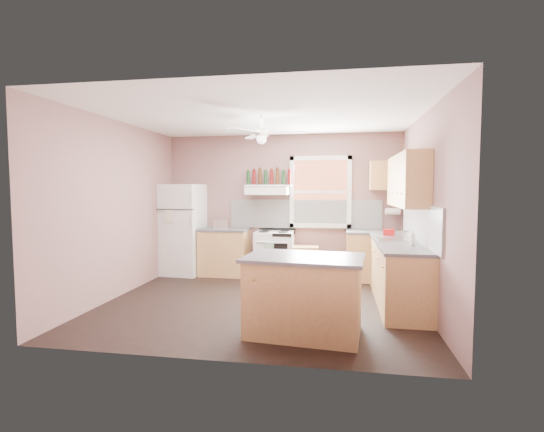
% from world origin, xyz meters
% --- Properties ---
extents(floor, '(4.50, 4.50, 0.00)m').
position_xyz_m(floor, '(0.00, 0.00, 0.00)').
color(floor, black).
rests_on(floor, ground).
extents(ceiling, '(4.50, 4.50, 0.00)m').
position_xyz_m(ceiling, '(0.00, 0.00, 2.70)').
color(ceiling, white).
rests_on(ceiling, ground).
extents(wall_back, '(4.50, 0.05, 2.70)m').
position_xyz_m(wall_back, '(0.00, 2.02, 1.35)').
color(wall_back, '#825C59').
rests_on(wall_back, ground).
extents(wall_right, '(0.05, 4.00, 2.70)m').
position_xyz_m(wall_right, '(2.27, 0.00, 1.35)').
color(wall_right, '#825C59').
rests_on(wall_right, ground).
extents(wall_left, '(0.05, 4.00, 2.70)m').
position_xyz_m(wall_left, '(-2.27, 0.00, 1.35)').
color(wall_left, '#825C59').
rests_on(wall_left, ground).
extents(backsplash_back, '(2.90, 0.03, 0.55)m').
position_xyz_m(backsplash_back, '(0.45, 1.99, 1.18)').
color(backsplash_back, white).
rests_on(backsplash_back, wall_back).
extents(backsplash_right, '(0.03, 2.60, 0.55)m').
position_xyz_m(backsplash_right, '(2.23, 0.30, 1.18)').
color(backsplash_right, white).
rests_on(backsplash_right, wall_right).
extents(window_view, '(1.00, 0.02, 1.20)m').
position_xyz_m(window_view, '(0.75, 1.98, 1.60)').
color(window_view, brown).
rests_on(window_view, wall_back).
extents(window_frame, '(1.16, 0.07, 1.36)m').
position_xyz_m(window_frame, '(0.75, 1.96, 1.60)').
color(window_frame, white).
rests_on(window_frame, wall_back).
extents(refrigerator, '(0.78, 0.76, 1.75)m').
position_xyz_m(refrigerator, '(-1.90, 1.66, 0.87)').
color(refrigerator, white).
rests_on(refrigerator, floor).
extents(base_cabinet_left, '(0.90, 0.60, 0.86)m').
position_xyz_m(base_cabinet_left, '(-1.06, 1.70, 0.43)').
color(base_cabinet_left, '#B77B4C').
rests_on(base_cabinet_left, floor).
extents(counter_left, '(0.92, 0.62, 0.04)m').
position_xyz_m(counter_left, '(-1.06, 1.70, 0.88)').
color(counter_left, '#4A4A4D').
rests_on(counter_left, base_cabinet_left).
extents(toaster, '(0.32, 0.24, 0.18)m').
position_xyz_m(toaster, '(-1.12, 1.63, 0.99)').
color(toaster, silver).
rests_on(toaster, counter_left).
extents(stove, '(0.73, 0.66, 0.86)m').
position_xyz_m(stove, '(-0.08, 1.70, 0.43)').
color(stove, white).
rests_on(stove, floor).
extents(range_hood, '(0.78, 0.50, 0.14)m').
position_xyz_m(range_hood, '(-0.23, 1.75, 1.62)').
color(range_hood, white).
rests_on(range_hood, wall_back).
extents(bottle_shelf, '(0.90, 0.26, 0.03)m').
position_xyz_m(bottle_shelf, '(-0.23, 1.87, 1.72)').
color(bottle_shelf, white).
rests_on(bottle_shelf, range_hood).
extents(cart, '(0.59, 0.42, 0.56)m').
position_xyz_m(cart, '(0.46, 1.66, 0.28)').
color(cart, '#B77B4C').
rests_on(cart, floor).
extents(base_cabinet_corner, '(1.00, 0.60, 0.86)m').
position_xyz_m(base_cabinet_corner, '(1.75, 1.70, 0.43)').
color(base_cabinet_corner, '#B77B4C').
rests_on(base_cabinet_corner, floor).
extents(base_cabinet_right, '(0.60, 2.20, 0.86)m').
position_xyz_m(base_cabinet_right, '(1.95, 0.30, 0.43)').
color(base_cabinet_right, '#B77B4C').
rests_on(base_cabinet_right, floor).
extents(counter_corner, '(1.02, 0.62, 0.04)m').
position_xyz_m(counter_corner, '(1.75, 1.70, 0.88)').
color(counter_corner, '#4A4A4D').
rests_on(counter_corner, base_cabinet_corner).
extents(counter_right, '(0.62, 2.22, 0.04)m').
position_xyz_m(counter_right, '(1.94, 0.30, 0.88)').
color(counter_right, '#4A4A4D').
rests_on(counter_right, base_cabinet_right).
extents(sink, '(0.55, 0.45, 0.03)m').
position_xyz_m(sink, '(1.94, 0.50, 0.90)').
color(sink, silver).
rests_on(sink, counter_right).
extents(faucet, '(0.03, 0.03, 0.14)m').
position_xyz_m(faucet, '(2.10, 0.50, 0.97)').
color(faucet, silver).
rests_on(faucet, sink).
extents(upper_cabinet_right, '(0.33, 1.80, 0.76)m').
position_xyz_m(upper_cabinet_right, '(2.08, 0.50, 1.78)').
color(upper_cabinet_right, '#B77B4C').
rests_on(upper_cabinet_right, wall_right).
extents(upper_cabinet_corner, '(0.60, 0.33, 0.52)m').
position_xyz_m(upper_cabinet_corner, '(1.95, 1.83, 1.90)').
color(upper_cabinet_corner, '#B77B4C').
rests_on(upper_cabinet_corner, wall_back).
extents(paper_towel, '(0.26, 0.12, 0.12)m').
position_xyz_m(paper_towel, '(2.07, 1.86, 1.25)').
color(paper_towel, white).
rests_on(paper_towel, wall_back).
extents(island, '(1.32, 0.91, 0.86)m').
position_xyz_m(island, '(0.71, -1.14, 0.43)').
color(island, '#B77B4C').
rests_on(island, floor).
extents(island_top, '(1.40, 0.99, 0.04)m').
position_xyz_m(island_top, '(0.71, -1.14, 0.88)').
color(island_top, '#4A4A4D').
rests_on(island_top, island).
extents(ceiling_fan_hub, '(0.20, 0.20, 0.08)m').
position_xyz_m(ceiling_fan_hub, '(0.00, 0.00, 2.45)').
color(ceiling_fan_hub, white).
rests_on(ceiling_fan_hub, ceiling).
extents(soap_bottle, '(0.10, 0.10, 0.21)m').
position_xyz_m(soap_bottle, '(2.08, -0.05, 1.01)').
color(soap_bottle, silver).
rests_on(soap_bottle, counter_right).
extents(red_caddy, '(0.19, 0.14, 0.10)m').
position_xyz_m(red_caddy, '(1.91, 1.07, 0.95)').
color(red_caddy, red).
rests_on(red_caddy, counter_right).
extents(wine_bottles, '(0.86, 0.06, 0.31)m').
position_xyz_m(wine_bottles, '(-0.23, 1.87, 1.88)').
color(wine_bottles, '#143819').
rests_on(wine_bottles, bottle_shelf).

